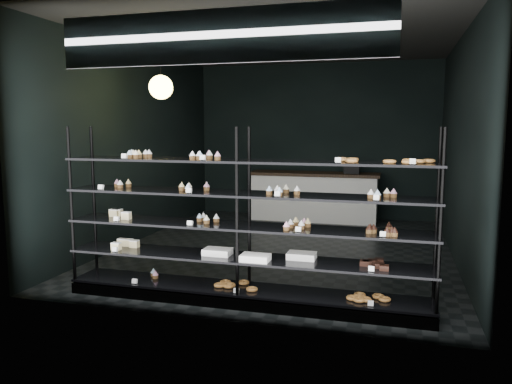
% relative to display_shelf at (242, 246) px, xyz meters
% --- Properties ---
extents(room, '(5.01, 6.01, 3.20)m').
position_rel_display_shelf_xyz_m(room, '(-0.08, 2.45, 0.97)').
color(room, black).
rests_on(room, ground).
extents(display_shelf, '(4.00, 0.50, 1.91)m').
position_rel_display_shelf_xyz_m(display_shelf, '(0.00, 0.00, 0.00)').
color(display_shelf, black).
rests_on(display_shelf, room).
extents(signage, '(3.30, 0.05, 0.50)m').
position_rel_display_shelf_xyz_m(signage, '(-0.08, -0.48, 2.12)').
color(signage, '#0C0B38').
rests_on(signage, room).
extents(pendant_lamp, '(0.33, 0.33, 0.90)m').
position_rel_display_shelf_xyz_m(pendant_lamp, '(-1.62, 1.43, 1.82)').
color(pendant_lamp, black).
rests_on(pendant_lamp, room).
extents(service_counter, '(2.59, 0.65, 1.23)m').
position_rel_display_shelf_xyz_m(service_counter, '(0.01, 4.95, -0.13)').
color(service_counter, silver).
rests_on(service_counter, room).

